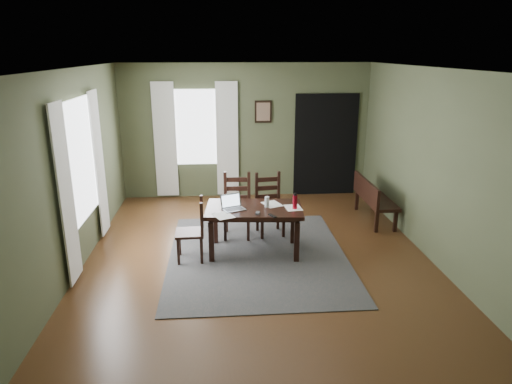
{
  "coord_description": "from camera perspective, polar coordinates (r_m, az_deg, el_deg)",
  "views": [
    {
      "loc": [
        -0.5,
        -6.18,
        2.92
      ],
      "look_at": [
        0.0,
        0.3,
        0.9
      ],
      "focal_mm": 32.0,
      "sensor_mm": 36.0,
      "label": 1
    }
  ],
  "objects": [
    {
      "name": "water_bottle",
      "position": [
        6.64,
        4.89,
        -1.21
      ],
      "size": [
        0.09,
        0.09,
        0.24
      ],
      "rotation": [
        0.0,
        0.0,
        0.35
      ],
      "color": "#A20C1E",
      "rests_on": "dining_table"
    },
    {
      "name": "paper_a",
      "position": [
        6.39,
        -4.11,
        -2.94
      ],
      "size": [
        0.34,
        0.38,
        0.0
      ],
      "primitive_type": "cube",
      "rotation": [
        0.0,
        0.0,
        0.4
      ],
      "color": "white",
      "rests_on": "dining_table"
    },
    {
      "name": "laptop",
      "position": [
        6.63,
        -2.97,
        -1.67
      ],
      "size": [
        0.38,
        0.34,
        0.21
      ],
      "rotation": [
        0.0,
        0.0,
        0.38
      ],
      "color": "#B7B7BC",
      "rests_on": "dining_table"
    },
    {
      "name": "computer_mouse",
      "position": [
        6.42,
        0.21,
        -2.66
      ],
      "size": [
        0.07,
        0.1,
        0.03
      ],
      "primitive_type": "cube",
      "rotation": [
        0.0,
        0.0,
        -0.21
      ],
      "color": "#3F3F42",
      "rests_on": "dining_table"
    },
    {
      "name": "chair_back_left",
      "position": [
        7.39,
        -2.39,
        -1.79
      ],
      "size": [
        0.48,
        0.48,
        1.03
      ],
      "rotation": [
        0.0,
        0.0,
        -0.07
      ],
      "color": "black",
      "rests_on": "rug"
    },
    {
      "name": "curtain_back_right",
      "position": [
        9.28,
        -3.62,
        6.56
      ],
      "size": [
        0.44,
        0.03,
        2.3
      ],
      "color": "silver",
      "rests_on": "ground"
    },
    {
      "name": "dining_table",
      "position": [
        6.73,
        -0.24,
        -2.64
      ],
      "size": [
        1.47,
        0.95,
        0.7
      ],
      "rotation": [
        0.0,
        0.0,
        -0.08
      ],
      "color": "black",
      "rests_on": "rug"
    },
    {
      "name": "drinking_glass",
      "position": [
        6.71,
        1.38,
        -1.23
      ],
      "size": [
        0.07,
        0.07,
        0.16
      ],
      "primitive_type": "cylinder",
      "rotation": [
        0.0,
        0.0,
        -0.01
      ],
      "color": "silver",
      "rests_on": "dining_table"
    },
    {
      "name": "tv_remote",
      "position": [
        6.35,
        2.07,
        -2.98
      ],
      "size": [
        0.11,
        0.16,
        0.02
      ],
      "primitive_type": "cube",
      "rotation": [
        0.0,
        0.0,
        0.46
      ],
      "color": "black",
      "rests_on": "dining_table"
    },
    {
      "name": "doorway_back",
      "position": [
        9.58,
        8.69,
        5.82
      ],
      "size": [
        1.3,
        0.03,
        2.1
      ],
      "color": "black",
      "rests_on": "ground"
    },
    {
      "name": "window_back",
      "position": [
        9.28,
        -7.52,
        8.01
      ],
      "size": [
        1.0,
        0.01,
        1.5
      ],
      "color": "white",
      "rests_on": "ground"
    },
    {
      "name": "paper_c",
      "position": [
        6.85,
        2.03,
        -1.52
      ],
      "size": [
        0.33,
        0.37,
        0.0
      ],
      "primitive_type": "cube",
      "rotation": [
        0.0,
        0.0,
        0.39
      ],
      "color": "white",
      "rests_on": "dining_table"
    },
    {
      "name": "bench",
      "position": [
        8.35,
        14.33,
        -0.5
      ],
      "size": [
        0.43,
        1.33,
        0.75
      ],
      "rotation": [
        0.0,
        0.0,
        1.57
      ],
      "color": "black",
      "rests_on": "ground"
    },
    {
      "name": "rug",
      "position": [
        6.85,
        0.19,
        -7.91
      ],
      "size": [
        2.6,
        3.2,
        0.01
      ],
      "color": "#3A3A3A",
      "rests_on": "ground"
    },
    {
      "name": "curtain_left_near",
      "position": [
        6.13,
        -22.65,
        -0.39
      ],
      "size": [
        0.03,
        0.48,
        2.3
      ],
      "color": "silver",
      "rests_on": "ground"
    },
    {
      "name": "room_shell",
      "position": [
        6.3,
        0.21,
        7.05
      ],
      "size": [
        5.02,
        6.02,
        2.71
      ],
      "color": "#485034",
      "rests_on": "ground"
    },
    {
      "name": "chair_back_right",
      "position": [
        7.49,
        1.7,
        -1.63
      ],
      "size": [
        0.5,
        0.5,
        1.0
      ],
      "rotation": [
        0.0,
        0.0,
        0.14
      ],
      "color": "black",
      "rests_on": "rug"
    },
    {
      "name": "framed_picture",
      "position": [
        9.26,
        0.9,
        10.01
      ],
      "size": [
        0.34,
        0.03,
        0.44
      ],
      "color": "black",
      "rests_on": "ground"
    },
    {
      "name": "paper_d",
      "position": [
        6.71,
        4.67,
        -1.96
      ],
      "size": [
        0.26,
        0.32,
        0.0
      ],
      "primitive_type": "cube",
      "rotation": [
        0.0,
        0.0,
        0.1
      ],
      "color": "white",
      "rests_on": "dining_table"
    },
    {
      "name": "ground",
      "position": [
        6.85,
        0.19,
        -7.99
      ],
      "size": [
        5.0,
        6.0,
        0.01
      ],
      "color": "#492C16"
    },
    {
      "name": "curtain_back_left",
      "position": [
        9.35,
        -11.29,
        6.33
      ],
      "size": [
        0.44,
        0.03,
        2.3
      ],
      "color": "silver",
      "rests_on": "ground"
    },
    {
      "name": "window_left",
      "position": [
        6.84,
        -21.09,
        3.68
      ],
      "size": [
        0.01,
        1.3,
        1.7
      ],
      "color": "white",
      "rests_on": "ground"
    },
    {
      "name": "curtain_left_far",
      "position": [
        7.65,
        -19.01,
        3.33
      ],
      "size": [
        0.03,
        0.48,
        2.3
      ],
      "color": "silver",
      "rests_on": "ground"
    },
    {
      "name": "chair_end",
      "position": [
        6.61,
        -7.87,
        -4.83
      ],
      "size": [
        0.42,
        0.41,
        0.91
      ],
      "rotation": [
        0.0,
        0.0,
        -1.54
      ],
      "color": "black",
      "rests_on": "rug"
    }
  ]
}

